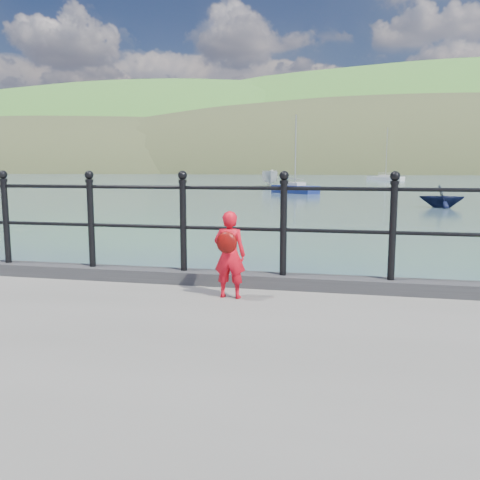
% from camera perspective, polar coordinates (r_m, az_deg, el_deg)
% --- Properties ---
extents(ground, '(600.00, 600.00, 0.00)m').
position_cam_1_polar(ground, '(6.48, -0.53, -13.41)').
color(ground, '#2D4251').
rests_on(ground, ground).
extents(kerb, '(60.00, 0.30, 0.15)m').
position_cam_1_polar(kerb, '(6.02, -0.86, -4.38)').
color(kerb, '#28282B').
rests_on(kerb, quay).
extents(railing, '(18.11, 0.11, 1.20)m').
position_cam_1_polar(railing, '(5.90, -0.88, 2.73)').
color(railing, black).
rests_on(railing, kerb).
extents(far_shore, '(830.00, 200.00, 156.00)m').
position_cam_1_polar(far_shore, '(249.32, 20.70, 1.94)').
color(far_shore, '#333A21').
rests_on(far_shore, ground).
extents(child, '(0.34, 0.30, 0.93)m').
position_cam_1_polar(child, '(5.37, -1.19, -1.56)').
color(child, red).
rests_on(child, quay).
extents(launch_white, '(3.05, 5.63, 2.06)m').
position_cam_1_polar(launch_white, '(64.26, 3.38, 6.99)').
color(launch_white, silver).
rests_on(launch_white, ground).
extents(launch_navy, '(2.57, 2.24, 1.31)m').
position_cam_1_polar(launch_navy, '(32.31, 21.72, 4.56)').
color(launch_navy, black).
rests_on(launch_navy, ground).
extents(sailboat_port, '(4.70, 4.33, 7.21)m').
position_cam_1_polar(sailboat_port, '(46.88, 6.19, 5.66)').
color(sailboat_port, navy).
rests_on(sailboat_port, ground).
extents(sailboat_deep, '(6.44, 4.92, 9.39)m').
position_cam_1_polar(sailboat_deep, '(94.03, 16.02, 6.65)').
color(sailboat_deep, silver).
rests_on(sailboat_deep, ground).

